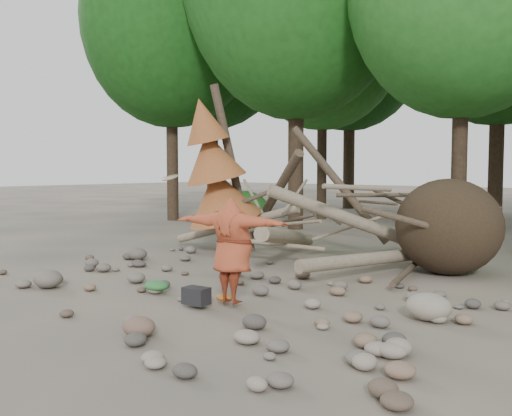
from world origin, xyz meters
The scene contains 13 objects.
ground centered at (0.00, 0.00, 0.00)m, with size 120.00×120.00×0.00m, color #514C44.
deadfall_pile centered at (2.02, 4.24, 0.95)m, with size 8.55×5.24×3.30m.
dead_conifer centered at (-3.12, 3.37, 2.11)m, with size 2.06×2.16×4.35m.
bush_left centered at (-5.50, 7.20, 0.72)m, with size 1.80×1.80×1.44m, color #195215.
bush_mid centered at (0.80, 7.80, 0.56)m, with size 1.40×1.40×1.12m, color #22681E.
frisbee_thrower centered at (1.08, -0.64, 0.91)m, with size 2.60×0.85×2.02m.
backpack centered at (0.65, -1.01, 0.13)m, with size 0.40×0.27×0.27m, color black.
cloth_green centered at (-0.62, -0.73, 0.09)m, with size 0.47×0.39×0.17m, color #2A6930.
cloth_orange centered at (0.80, -0.53, 0.05)m, with size 0.29×0.24×0.11m, color #AA5F1D.
boulder_front_left centered at (-2.51, -1.69, 0.17)m, with size 0.56×0.51×0.34m, color #675E55.
boulder_front_right centered at (1.19, -2.57, 0.13)m, with size 0.45×0.40×0.27m, color brown.
boulder_mid_right centered at (3.75, 0.62, 0.20)m, with size 0.66×0.59×0.40m, color gray.
boulder_mid_left centered at (-3.80, 1.38, 0.15)m, with size 0.49×0.44×0.29m, color #59534B.
Camera 1 is at (7.00, -7.18, 2.19)m, focal length 40.00 mm.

